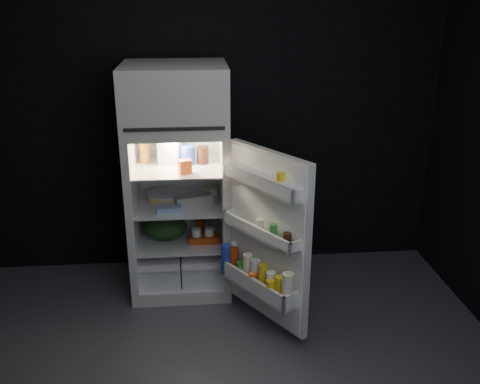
{
  "coord_description": "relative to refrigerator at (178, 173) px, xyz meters",
  "views": [
    {
      "loc": [
        -0.04,
        -2.61,
        2.26
      ],
      "look_at": [
        0.28,
        1.0,
        0.9
      ],
      "focal_mm": 40.0,
      "sensor_mm": 36.0,
      "label": 1
    }
  ],
  "objects": [
    {
      "name": "wall_back",
      "position": [
        0.17,
        0.38,
        0.39
      ],
      "size": [
        4.0,
        0.0,
        2.7
      ],
      "primitive_type": "cube",
      "color": "black",
      "rests_on": "ground"
    },
    {
      "name": "refrigerator",
      "position": [
        0.0,
        0.0,
        0.0
      ],
      "size": [
        0.76,
        0.71,
        1.78
      ],
      "color": "silver",
      "rests_on": "ground"
    },
    {
      "name": "fridge_door",
      "position": [
        0.59,
        -0.69,
        -0.28
      ],
      "size": [
        0.56,
        0.7,
        1.22
      ],
      "color": "silver",
      "rests_on": "ground"
    },
    {
      "name": "milk_jug",
      "position": [
        -0.06,
        0.02,
        0.19
      ],
      "size": [
        0.18,
        0.18,
        0.24
      ],
      "primitive_type": "cube",
      "rotation": [
        0.0,
        0.0,
        -0.22
      ],
      "color": "white",
      "rests_on": "refrigerator"
    },
    {
      "name": "mayo_jar",
      "position": [
        0.08,
        -0.01,
        0.14
      ],
      "size": [
        0.12,
        0.12,
        0.14
      ],
      "primitive_type": "cylinder",
      "rotation": [
        0.0,
        0.0,
        -0.13
      ],
      "color": "#1F3AA9",
      "rests_on": "refrigerator"
    },
    {
      "name": "jam_jar",
      "position": [
        0.19,
        -0.0,
        0.14
      ],
      "size": [
        0.11,
        0.11,
        0.13
      ],
      "primitive_type": "cylinder",
      "rotation": [
        0.0,
        0.0,
        -0.19
      ],
      "color": "black",
      "rests_on": "refrigerator"
    },
    {
      "name": "amber_bottle",
      "position": [
        -0.25,
        0.06,
        0.18
      ],
      "size": [
        0.08,
        0.08,
        0.22
      ],
      "primitive_type": "cylinder",
      "rotation": [
        0.0,
        0.0,
        -0.01
      ],
      "color": "#B67A1D",
      "rests_on": "refrigerator"
    },
    {
      "name": "small_carton",
      "position": [
        0.06,
        -0.23,
        0.12
      ],
      "size": [
        0.11,
        0.09,
        0.1
      ],
      "primitive_type": "cube",
      "rotation": [
        0.0,
        0.0,
        0.34
      ],
      "color": "orange",
      "rests_on": "refrigerator"
    },
    {
      "name": "egg_carton",
      "position": [
        0.11,
        -0.08,
        -0.19
      ],
      "size": [
        0.3,
        0.17,
        0.07
      ],
      "primitive_type": "cube",
      "rotation": [
        0.0,
        0.0,
        0.24
      ],
      "color": "gray",
      "rests_on": "refrigerator"
    },
    {
      "name": "pie",
      "position": [
        -0.1,
        0.05,
        -0.21
      ],
      "size": [
        0.39,
        0.39,
        0.04
      ],
      "primitive_type": "cylinder",
      "rotation": [
        0.0,
        0.0,
        -0.22
      ],
      "color": "tan",
      "rests_on": "refrigerator"
    },
    {
      "name": "flat_package",
      "position": [
        -0.07,
        -0.23,
        -0.21
      ],
      "size": [
        0.19,
        0.11,
        0.04
      ],
      "primitive_type": "cube",
      "rotation": [
        0.0,
        0.0,
        0.12
      ],
      "color": "#7C94C0",
      "rests_on": "refrigerator"
    },
    {
      "name": "wrapped_pkg",
      "position": [
        0.25,
        0.14,
        -0.2
      ],
      "size": [
        0.14,
        0.13,
        0.05
      ],
      "primitive_type": "cube",
      "rotation": [
        0.0,
        0.0,
        -0.2
      ],
      "color": "#F2E8C6",
      "rests_on": "refrigerator"
    },
    {
      "name": "produce_bag",
      "position": [
        -0.11,
        -0.05,
        -0.43
      ],
      "size": [
        0.39,
        0.35,
        0.2
      ],
      "primitive_type": "ellipsoid",
      "rotation": [
        0.0,
        0.0,
        -0.25
      ],
      "color": "#193815",
      "rests_on": "refrigerator"
    },
    {
      "name": "yogurt_tray",
      "position": [
        0.18,
        -0.14,
        -0.5
      ],
      "size": [
        0.24,
        0.13,
        0.05
      ],
      "primitive_type": "cube",
      "rotation": [
        0.0,
        0.0,
        0.02
      ],
      "color": "#B13E0F",
      "rests_on": "refrigerator"
    },
    {
      "name": "small_can_red",
      "position": [
        0.16,
        0.08,
        -0.48
      ],
      "size": [
        0.07,
        0.07,
        0.09
      ],
      "primitive_type": "cylinder",
      "rotation": [
        0.0,
        0.0,
        0.01
      ],
      "color": "#B13E0F",
      "rests_on": "refrigerator"
    },
    {
      "name": "small_can_silver",
      "position": [
        0.26,
        0.11,
        -0.48
      ],
      "size": [
        0.09,
        0.09,
        0.09
      ],
      "primitive_type": "cylinder",
      "rotation": [
        0.0,
        0.0,
        -0.31
      ],
      "color": "silver",
      "rests_on": "refrigerator"
    }
  ]
}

